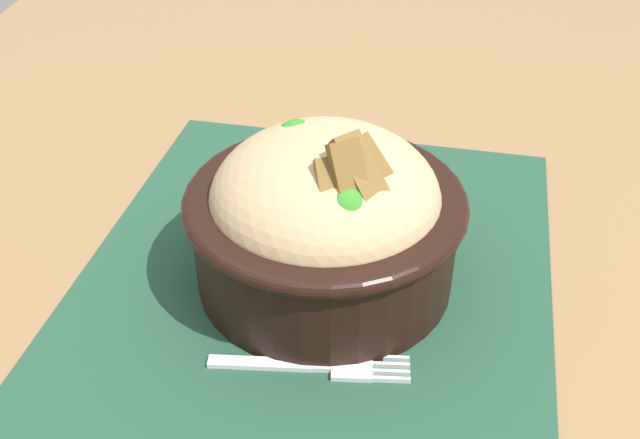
{
  "coord_description": "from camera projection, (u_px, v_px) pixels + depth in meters",
  "views": [
    {
      "loc": [
        0.43,
        0.07,
        1.09
      ],
      "look_at": [
        -0.0,
        -0.0,
        0.77
      ],
      "focal_mm": 43.32,
      "sensor_mm": 36.0,
      "label": 1
    }
  ],
  "objects": [
    {
      "name": "placemat",
      "position": [
        310.0,
        293.0,
        0.55
      ],
      "size": [
        0.46,
        0.36,
        0.0
      ],
      "primitive_type": "cube",
      "rotation": [
        0.0,
        0.0,
        -0.04
      ],
      "color": "#1E422D",
      "rests_on": "table"
    },
    {
      "name": "fork",
      "position": [
        319.0,
        366.0,
        0.49
      ],
      "size": [
        0.03,
        0.13,
        0.0
      ],
      "color": "silver",
      "rests_on": "placemat"
    },
    {
      "name": "table",
      "position": [
        324.0,
        339.0,
        0.6
      ],
      "size": [
        1.38,
        0.98,
        0.71
      ],
      "color": "olive",
      "rests_on": "ground_plane"
    },
    {
      "name": "bowl",
      "position": [
        320.0,
        214.0,
        0.53
      ],
      "size": [
        0.2,
        0.2,
        0.13
      ],
      "color": "black",
      "rests_on": "placemat"
    }
  ]
}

